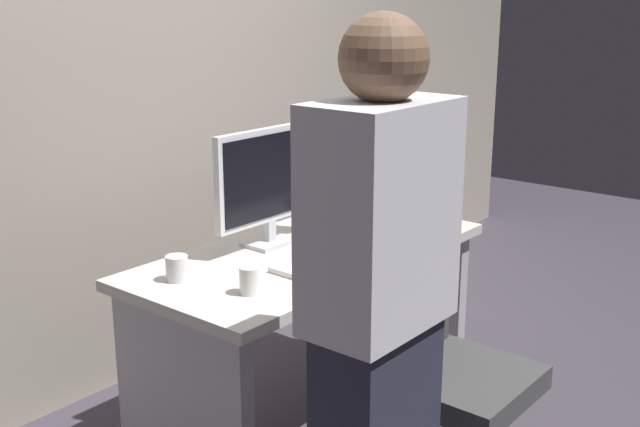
# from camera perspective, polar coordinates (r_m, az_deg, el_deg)

# --- Properties ---
(ground_plane) EXTENTS (9.00, 9.00, 0.00)m
(ground_plane) POSITION_cam_1_polar(r_m,az_deg,el_deg) (3.32, -0.69, -14.78)
(ground_plane) COLOR #3D3842
(wall_back) EXTENTS (6.40, 0.10, 3.00)m
(wall_back) POSITION_cam_1_polar(r_m,az_deg,el_deg) (3.54, -12.67, 12.35)
(wall_back) COLOR #9E9384
(wall_back) RESTS_ON ground
(desk) EXTENTS (1.44, 0.69, 0.74)m
(desk) POSITION_cam_1_polar(r_m,az_deg,el_deg) (3.09, -0.72, -6.59)
(desk) COLOR beige
(desk) RESTS_ON ground
(office_chair) EXTENTS (0.52, 0.52, 0.94)m
(office_chair) POSITION_cam_1_polar(r_m,az_deg,el_deg) (2.71, 8.94, -12.11)
(office_chair) COLOR black
(office_chair) RESTS_ON ground
(person_at_desk) EXTENTS (0.40, 0.24, 1.64)m
(person_at_desk) POSITION_cam_1_polar(r_m,az_deg,el_deg) (2.08, 4.19, -8.17)
(person_at_desk) COLOR #262838
(person_at_desk) RESTS_ON ground
(monitor) EXTENTS (0.54, 0.14, 0.46)m
(monitor) POSITION_cam_1_polar(r_m,az_deg,el_deg) (3.01, -3.67, 2.44)
(monitor) COLOR silver
(monitor) RESTS_ON desk
(keyboard) EXTENTS (0.43, 0.14, 0.02)m
(keyboard) POSITION_cam_1_polar(r_m,az_deg,el_deg) (2.88, 0.13, -3.26)
(keyboard) COLOR white
(keyboard) RESTS_ON desk
(mouse) EXTENTS (0.06, 0.10, 0.03)m
(mouse) POSITION_cam_1_polar(r_m,az_deg,el_deg) (3.10, 4.07, -1.75)
(mouse) COLOR white
(mouse) RESTS_ON desk
(cup_near_keyboard) EXTENTS (0.07, 0.07, 0.09)m
(cup_near_keyboard) POSITION_cam_1_polar(r_m,az_deg,el_deg) (2.57, -5.11, -4.83)
(cup_near_keyboard) COLOR white
(cup_near_keyboard) RESTS_ON desk
(cup_by_monitor) EXTENTS (0.08, 0.08, 0.09)m
(cup_by_monitor) POSITION_cam_1_polar(r_m,az_deg,el_deg) (2.72, -10.28, -3.90)
(cup_by_monitor) COLOR silver
(cup_by_monitor) RESTS_ON desk
(book_stack) EXTENTS (0.23, 0.19, 0.14)m
(book_stack) POSITION_cam_1_polar(r_m,az_deg,el_deg) (3.35, 2.78, 0.53)
(book_stack) COLOR beige
(book_stack) RESTS_ON desk
(cell_phone) EXTENTS (0.11, 0.16, 0.01)m
(cell_phone) POSITION_cam_1_polar(r_m,az_deg,el_deg) (3.25, 6.91, -1.25)
(cell_phone) COLOR black
(cell_phone) RESTS_ON desk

